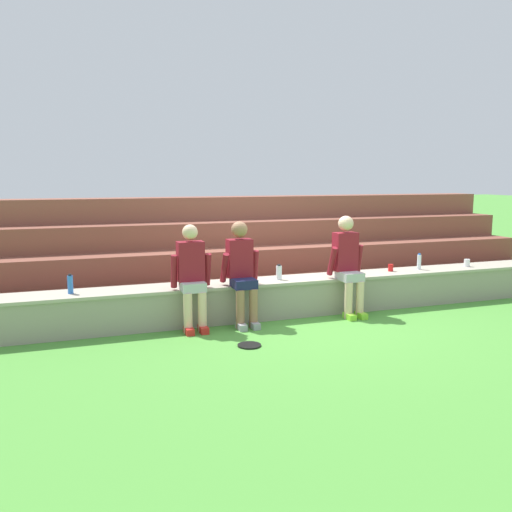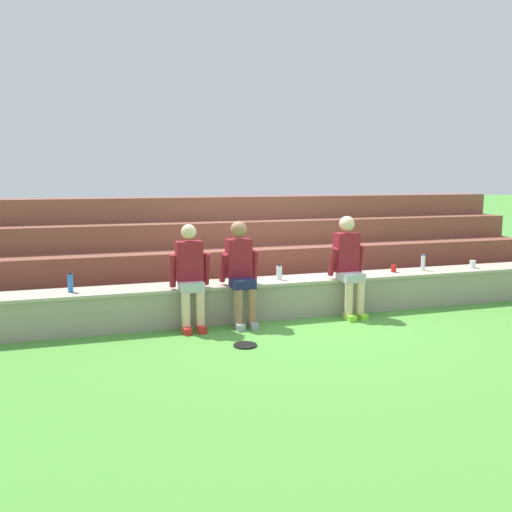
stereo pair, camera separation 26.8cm
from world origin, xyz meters
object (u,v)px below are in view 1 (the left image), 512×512
object	(u,v)px
person_far_left	(192,274)
person_center	(348,263)
plastic_cup_left_end	(467,263)
water_bottle_mid_left	(419,262)
person_left_of_center	(242,270)
water_bottle_near_right	(70,284)
water_bottle_mid_right	(279,272)
plastic_cup_middle	(391,268)
frisbee	(249,345)

from	to	relation	value
person_far_left	person_center	distance (m)	2.22
plastic_cup_left_end	person_center	bearing A→B (deg)	-172.96
person_far_left	person_center	xyz separation A→B (m)	(2.22, -0.00, 0.03)
water_bottle_mid_left	plastic_cup_left_end	distance (m)	0.89
person_left_of_center	plastic_cup_left_end	size ratio (longest dim) A/B	11.45
water_bottle_near_right	person_center	bearing A→B (deg)	-4.57
person_far_left	water_bottle_mid_right	xyz separation A→B (m)	(1.29, 0.27, -0.10)
water_bottle_near_right	plastic_cup_middle	xyz separation A→B (m)	(4.59, 0.03, -0.06)
person_left_of_center	plastic_cup_middle	xyz separation A→B (m)	(2.47, 0.29, -0.16)
person_far_left	water_bottle_near_right	distance (m)	1.48
water_bottle_near_right	plastic_cup_middle	distance (m)	4.59
person_far_left	water_bottle_mid_right	size ratio (longest dim) A/B	6.22
person_far_left	person_left_of_center	bearing A→B (deg)	2.38
person_left_of_center	plastic_cup_middle	size ratio (longest dim) A/B	12.58
water_bottle_near_right	person_far_left	bearing A→B (deg)	-11.35
person_left_of_center	plastic_cup_left_end	distance (m)	3.87
person_far_left	person_left_of_center	size ratio (longest dim) A/B	0.99
water_bottle_near_right	plastic_cup_left_end	world-z (taller)	water_bottle_near_right
person_center	plastic_cup_middle	world-z (taller)	person_center
person_left_of_center	person_center	distance (m)	1.55
person_center	water_bottle_near_right	xyz separation A→B (m)	(-3.67, 0.29, -0.11)
water_bottle_near_right	water_bottle_mid_left	bearing A→B (deg)	0.23
water_bottle_mid_right	plastic_cup_left_end	size ratio (longest dim) A/B	1.82
water_bottle_mid_right	plastic_cup_middle	xyz separation A→B (m)	(1.84, 0.05, -0.05)
person_center	plastic_cup_left_end	distance (m)	2.33
person_center	frisbee	xyz separation A→B (m)	(-1.76, -0.89, -0.73)
water_bottle_mid_right	frisbee	bearing A→B (deg)	-125.58
water_bottle_near_right	frisbee	size ratio (longest dim) A/B	0.89
person_far_left	water_bottle_mid_right	world-z (taller)	person_far_left
person_left_of_center	water_bottle_mid_left	world-z (taller)	person_left_of_center
plastic_cup_middle	water_bottle_mid_right	bearing A→B (deg)	-178.45
frisbee	person_left_of_center	bearing A→B (deg)	77.15
person_far_left	person_center	bearing A→B (deg)	-0.05
person_center	water_bottle_mid_right	size ratio (longest dim) A/B	6.46
person_left_of_center	person_center	xyz separation A→B (m)	(1.55, -0.03, 0.02)
person_far_left	plastic_cup_middle	distance (m)	3.15
water_bottle_near_right	water_bottle_mid_left	xyz separation A→B (m)	(5.09, 0.02, 0.00)
person_far_left	water_bottle_mid_left	distance (m)	3.65
person_far_left	frisbee	distance (m)	1.23
water_bottle_near_right	water_bottle_mid_right	distance (m)	2.74
person_left_of_center	water_bottle_near_right	size ratio (longest dim) A/B	5.55
plastic_cup_left_end	frisbee	size ratio (longest dim) A/B	0.43
person_left_of_center	plastic_cup_middle	world-z (taller)	person_left_of_center
plastic_cup_left_end	plastic_cup_middle	distance (m)	1.39
water_bottle_mid_right	frisbee	world-z (taller)	water_bottle_mid_right
plastic_cup_left_end	frisbee	xyz separation A→B (m)	(-4.06, -1.18, -0.56)
person_far_left	water_bottle_near_right	xyz separation A→B (m)	(-1.45, 0.29, -0.08)
person_left_of_center	water_bottle_mid_left	size ratio (longest dim) A/B	5.43
water_bottle_near_right	plastic_cup_left_end	xyz separation A→B (m)	(5.98, -0.01, -0.06)
plastic_cup_left_end	frisbee	world-z (taller)	plastic_cup_left_end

